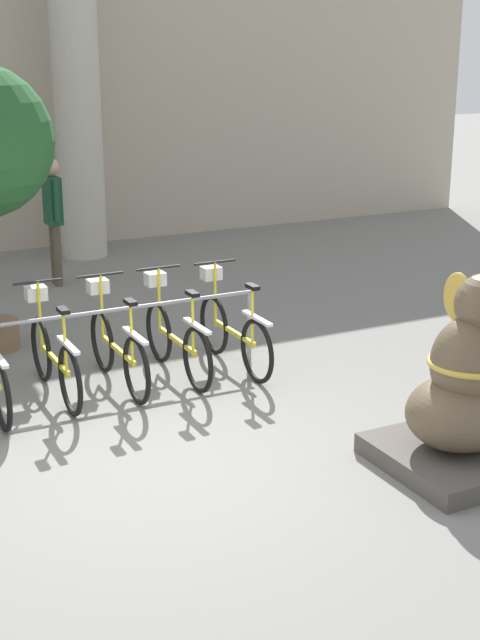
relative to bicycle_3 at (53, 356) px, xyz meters
The scene contains 9 objects.
ground_plane 1.94m from the bicycle_3, 81.00° to the right, with size 60.00×60.00×0.00m, color slate.
column_right 6.49m from the bicycle_3, 69.88° to the left, with size 0.91×0.91×5.16m.
bike_rack 0.23m from the bicycle_3, 90.00° to the left, with size 4.39×0.05×0.77m.
bicycle_3 is the anchor object (origin of this frame).
bicycle_4 0.63m from the bicycle_3, ahead, with size 0.48×1.65×1.05m.
bicycle_5 1.26m from the bicycle_3, ahead, with size 0.48×1.65×1.05m.
bicycle_6 1.89m from the bicycle_3, ahead, with size 0.48×1.65×1.05m.
elephant_statue 3.87m from the bicycle_3, 49.71° to the right, with size 1.19×1.19×1.84m.
person_pedestrian 4.31m from the bicycle_3, 73.90° to the left, with size 0.24×0.47×1.78m.
Camera 1 is at (-2.34, -6.07, 3.21)m, focal length 50.00 mm.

